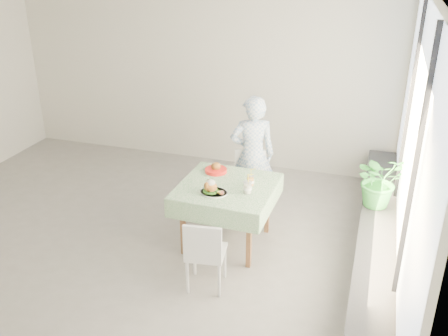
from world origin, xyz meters
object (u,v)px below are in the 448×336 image
(juice_cup_orange, at_px, (250,181))
(potted_plant, at_px, (380,180))
(main_dish, at_px, (212,189))
(cafe_table, at_px, (227,207))
(chair_near, at_px, (206,266))
(chair_far, at_px, (249,197))
(diner, at_px, (252,155))

(juice_cup_orange, relative_size, potted_plant, 0.40)
(main_dish, distance_m, juice_cup_orange, 0.46)
(main_dish, bearing_deg, cafe_table, 67.86)
(chair_near, bearing_deg, cafe_table, 93.26)
(chair_far, distance_m, potted_plant, 1.65)
(diner, distance_m, main_dish, 1.09)
(cafe_table, xyz_separation_m, chair_near, (0.05, -0.85, -0.22))
(juice_cup_orange, bearing_deg, diner, 103.07)
(chair_far, relative_size, diner, 0.54)
(cafe_table, distance_m, diner, 0.91)
(chair_far, height_order, main_dish, main_dish)
(chair_near, height_order, main_dish, main_dish)
(chair_far, distance_m, diner, 0.53)
(chair_near, height_order, potted_plant, potted_plant)
(chair_near, height_order, diner, diner)
(chair_near, relative_size, juice_cup_orange, 3.20)
(cafe_table, height_order, chair_near, chair_near)
(cafe_table, relative_size, main_dish, 3.53)
(chair_far, height_order, potted_plant, potted_plant)
(diner, relative_size, main_dish, 5.10)
(cafe_table, height_order, potted_plant, potted_plant)
(chair_near, xyz_separation_m, potted_plant, (1.57, 1.36, 0.57))
(potted_plant, bearing_deg, chair_far, 172.28)
(chair_near, bearing_deg, main_dish, 102.95)
(main_dish, bearing_deg, diner, 81.48)
(diner, relative_size, potted_plant, 2.50)
(main_dish, bearing_deg, juice_cup_orange, 41.72)
(cafe_table, bearing_deg, main_dish, -112.14)
(chair_far, bearing_deg, potted_plant, -7.72)
(chair_near, relative_size, potted_plant, 1.27)
(chair_far, height_order, diner, diner)
(chair_near, height_order, juice_cup_orange, juice_cup_orange)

